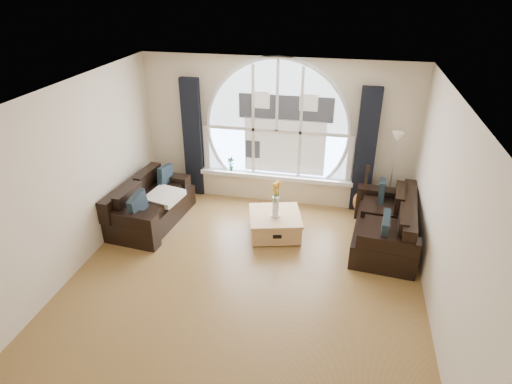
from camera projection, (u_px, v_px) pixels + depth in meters
name	position (u px, v px, depth m)	size (l,w,h in m)	color
ground	(243.00, 286.00, 6.16)	(5.00, 5.50, 0.01)	brown
ceiling	(239.00, 99.00, 4.92)	(5.00, 5.50, 0.01)	silver
wall_back	(277.00, 132.00, 7.93)	(5.00, 0.01, 2.70)	beige
wall_front	(151.00, 379.00, 3.15)	(5.00, 0.01, 2.70)	beige
wall_left	(67.00, 185.00, 6.01)	(0.01, 5.50, 2.70)	beige
wall_right	(448.00, 224.00, 5.08)	(0.01, 5.50, 2.70)	beige
attic_slope	(437.00, 142.00, 4.68)	(0.92, 5.50, 0.72)	silver
arched_window	(277.00, 118.00, 7.78)	(2.60, 0.06, 2.15)	silver
window_sill	(275.00, 176.00, 8.23)	(2.90, 0.22, 0.08)	white
window_frame	(277.00, 119.00, 7.76)	(2.76, 0.08, 2.15)	white
neighbor_house	(285.00, 126.00, 7.80)	(1.70, 0.02, 1.50)	silver
curtain_left	(193.00, 139.00, 8.22)	(0.35, 0.12, 2.30)	black
curtain_right	(365.00, 152.00, 7.62)	(0.35, 0.12, 2.30)	black
sofa_left	(151.00, 202.00, 7.56)	(0.86, 1.72, 0.76)	black
sofa_right	(385.00, 222.00, 6.95)	(0.89, 1.78, 0.79)	black
coffee_chest	(275.00, 223.00, 7.28)	(0.85, 0.85, 0.41)	tan
throw_blanket	(164.00, 196.00, 7.51)	(0.55, 0.55, 0.10)	silver
vase_flowers	(276.00, 195.00, 6.99)	(0.24, 0.24, 0.70)	white
floor_lamp	(392.00, 176.00, 7.56)	(0.24, 0.24, 1.60)	#B2B2B2
guitar	(365.00, 191.00, 7.65)	(0.36, 0.24, 1.06)	brown
potted_plant	(231.00, 164.00, 8.31)	(0.14, 0.10, 0.27)	#1E6023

